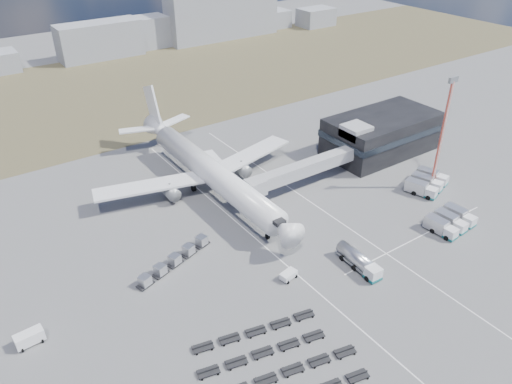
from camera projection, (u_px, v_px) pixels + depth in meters
ground at (295, 262)px, 93.90m from camera, size 420.00×420.00×0.00m
grass_strip at (96, 94)px, 171.35m from camera, size 420.00×90.00×0.01m
lane_markings at (324, 237)px, 100.77m from camera, size 47.12×110.00×0.01m
terminal at (381, 133)px, 131.31m from camera, size 30.40×16.40×11.00m
jet_bridge at (295, 172)px, 113.41m from camera, size 30.30×3.80×7.05m
airliner at (208, 170)px, 113.96m from camera, size 51.59×64.53×17.62m
skyline at (50, 43)px, 196.58m from camera, size 304.03×23.21×24.32m
fuel_tanker at (359, 261)px, 91.58m from camera, size 3.02×10.15×3.25m
pushback_tug at (288, 275)px, 89.50m from camera, size 3.48×2.39×1.45m
utility_van at (30, 338)px, 76.36m from camera, size 4.40×2.22×2.28m
catering_truck at (212, 162)px, 124.82m from camera, size 3.90×7.36×3.21m
service_trucks_near at (450, 221)px, 102.80m from camera, size 9.62×7.56×2.78m
service_trucks_far at (427, 183)px, 116.35m from camera, size 11.32×9.84×2.90m
uld_row at (175, 260)px, 92.62m from camera, size 17.39×7.28×1.94m
baggage_dollies at (270, 366)px, 72.83m from camera, size 26.77×19.92×0.78m
floodlight_mast at (442, 135)px, 110.63m from camera, size 2.50×2.06×26.73m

